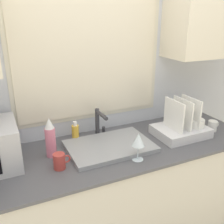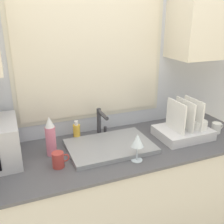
{
  "view_description": "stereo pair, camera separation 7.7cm",
  "coord_description": "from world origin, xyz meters",
  "views": [
    {
      "loc": [
        -0.65,
        -1.13,
        1.79
      ],
      "look_at": [
        0.01,
        0.29,
        1.19
      ],
      "focal_mm": 42.0,
      "sensor_mm": 36.0,
      "label": 1
    },
    {
      "loc": [
        -0.58,
        -1.16,
        1.79
      ],
      "look_at": [
        0.01,
        0.29,
        1.19
      ],
      "focal_mm": 42.0,
      "sensor_mm": 36.0,
      "label": 2
    }
  ],
  "objects": [
    {
      "name": "countertop",
      "position": [
        0.0,
        0.33,
        0.46
      ],
      "size": [
        2.18,
        0.68,
        0.91
      ],
      "color": "beige",
      "rests_on": "ground_plane"
    },
    {
      "name": "wall_back",
      "position": [
        0.0,
        0.64,
        1.42
      ],
      "size": [
        6.0,
        0.38,
        2.6
      ],
      "color": "silver",
      "rests_on": "ground_plane"
    },
    {
      "name": "sink_basin",
      "position": [
        0.01,
        0.33,
        0.93
      ],
      "size": [
        0.58,
        0.39,
        0.03
      ],
      "color": "gray",
      "rests_on": "countertop"
    },
    {
      "name": "faucet",
      "position": [
        0.02,
        0.53,
        1.04
      ],
      "size": [
        0.08,
        0.19,
        0.21
      ],
      "color": "#333338",
      "rests_on": "countertop"
    },
    {
      "name": "dish_rack",
      "position": [
        0.6,
        0.29,
        0.98
      ],
      "size": [
        0.38,
        0.29,
        0.29
      ],
      "color": "silver",
      "rests_on": "countertop"
    },
    {
      "name": "spray_bottle",
      "position": [
        -0.37,
        0.39,
        1.04
      ],
      "size": [
        0.07,
        0.07,
        0.27
      ],
      "color": "#D8728C",
      "rests_on": "countertop"
    },
    {
      "name": "soap_bottle",
      "position": [
        -0.16,
        0.55,
        0.98
      ],
      "size": [
        0.05,
        0.05,
        0.15
      ],
      "color": "gold",
      "rests_on": "countertop"
    },
    {
      "name": "mug_near_sink",
      "position": [
        -0.36,
        0.23,
        0.96
      ],
      "size": [
        0.11,
        0.07,
        0.1
      ],
      "color": "#A53833",
      "rests_on": "countertop"
    },
    {
      "name": "wine_glass",
      "position": [
        0.11,
        0.12,
        1.05
      ],
      "size": [
        0.08,
        0.08,
        0.18
      ],
      "color": "silver",
      "rests_on": "countertop"
    },
    {
      "name": "mug_by_rack",
      "position": [
        0.87,
        0.25,
        0.95
      ],
      "size": [
        0.1,
        0.07,
        0.08
      ],
      "color": "white",
      "rests_on": "countertop"
    }
  ]
}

